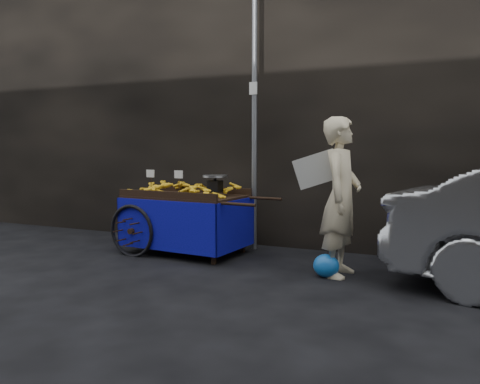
% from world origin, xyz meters
% --- Properties ---
extents(ground, '(80.00, 80.00, 0.00)m').
position_xyz_m(ground, '(0.00, 0.00, 0.00)').
color(ground, black).
rests_on(ground, ground).
extents(building_wall, '(13.50, 2.00, 5.00)m').
position_xyz_m(building_wall, '(0.39, 2.60, 2.50)').
color(building_wall, black).
rests_on(building_wall, ground).
extents(street_pole, '(0.12, 0.10, 4.00)m').
position_xyz_m(street_pole, '(0.30, 1.30, 2.01)').
color(street_pole, slate).
rests_on(street_pole, ground).
extents(banana_cart, '(2.34, 1.24, 1.23)m').
position_xyz_m(banana_cart, '(-0.55, 0.66, 0.76)').
color(banana_cart, black).
rests_on(banana_cart, ground).
extents(vendor, '(0.81, 0.72, 1.89)m').
position_xyz_m(vendor, '(1.81, 0.33, 0.95)').
color(vendor, beige).
rests_on(vendor, ground).
extents(plastic_bag, '(0.31, 0.25, 0.28)m').
position_xyz_m(plastic_bag, '(1.68, 0.16, 0.14)').
color(plastic_bag, blue).
rests_on(plastic_bag, ground).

